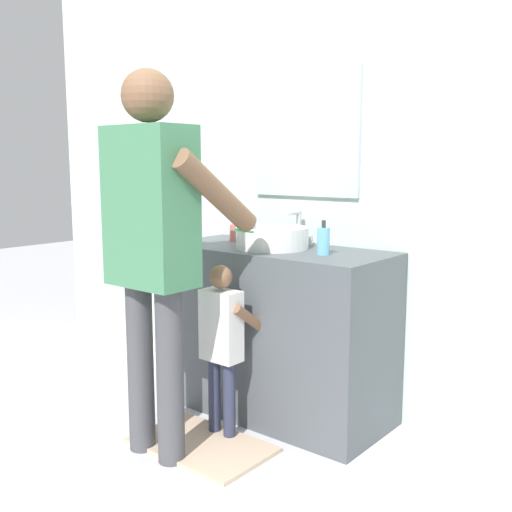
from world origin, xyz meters
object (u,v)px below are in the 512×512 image
Objects in this scene: toothbrush_cup at (236,232)px; soap_bottle at (323,241)px; child_toddler at (222,336)px; adult_parent at (154,231)px.

toothbrush_cup reaches higher than soap_bottle.
child_toddler is (-0.32, -0.37, -0.44)m from soap_bottle.
toothbrush_cup is 0.82m from adult_parent.
adult_parent is (0.22, -0.79, 0.09)m from toothbrush_cup.
soap_bottle is 0.20× the size of child_toddler.
child_toddler is 0.61m from adult_parent.
soap_bottle is 0.80m from adult_parent.
adult_parent is at bearing -109.73° from child_toddler.
adult_parent is at bearing -122.60° from soap_bottle.
soap_bottle is at bearing -9.76° from toothbrush_cup.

